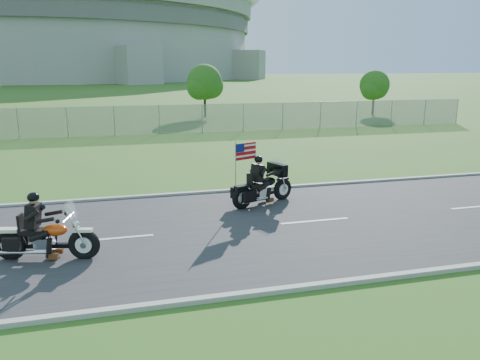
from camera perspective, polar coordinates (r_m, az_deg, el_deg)
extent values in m
plane|color=#37541A|center=(13.58, -6.70, -6.51)|extent=(420.00, 420.00, 0.00)
cube|color=#28282B|center=(13.57, -6.70, -6.43)|extent=(120.00, 8.00, 0.04)
cube|color=#9E9B93|center=(17.40, -8.53, -1.79)|extent=(120.00, 0.18, 0.12)
cube|color=#9E9B93|center=(9.90, -3.39, -14.24)|extent=(120.00, 0.18, 0.12)
cube|color=gray|center=(33.01, -20.32, 6.61)|extent=(60.00, 0.03, 2.00)
cylinder|color=#A3A099|center=(183.63, -20.84, 14.72)|extent=(130.00, 130.00, 20.00)
cylinder|color=#605E5B|center=(183.96, -21.04, 16.89)|extent=(132.00, 132.00, 4.00)
cylinder|color=#A3A099|center=(184.46, -21.21, 18.74)|extent=(134.00, 134.00, 6.00)
cylinder|color=#382316|center=(43.44, -4.30, 9.34)|extent=(0.22, 0.22, 2.52)
sphere|color=#2A5015|center=(43.33, -4.35, 11.83)|extent=(3.20, 3.20, 3.20)
sphere|color=#2A5015|center=(43.93, -3.61, 11.40)|extent=(2.40, 2.40, 2.40)
sphere|color=#2A5015|center=(42.86, -4.99, 11.19)|extent=(2.24, 2.24, 2.24)
cylinder|color=#382316|center=(47.13, 15.94, 9.04)|extent=(0.22, 0.22, 2.24)
sphere|color=#2A5015|center=(47.03, 16.07, 11.07)|extent=(2.80, 2.80, 2.80)
sphere|color=#2A5015|center=(47.69, 16.38, 10.70)|extent=(2.10, 2.10, 2.10)
sphere|color=#2A5015|center=(46.50, 15.73, 10.57)|extent=(1.96, 1.96, 1.96)
torus|color=black|center=(12.25, -18.47, -7.45)|extent=(0.81, 0.37, 0.79)
torus|color=black|center=(12.91, -26.23, -7.11)|extent=(0.81, 0.37, 0.79)
ellipsoid|color=#D8450F|center=(12.34, -21.60, -5.67)|extent=(0.66, 0.47, 0.30)
cube|color=black|center=(12.56, -23.96, -5.77)|extent=(0.64, 0.45, 0.13)
cube|color=black|center=(12.41, -23.92, -3.97)|extent=(0.35, 0.47, 0.59)
sphere|color=black|center=(12.27, -23.90, -1.93)|extent=(0.35, 0.35, 0.29)
cube|color=silver|center=(12.04, -19.91, -3.43)|extent=(0.15, 0.49, 0.43)
torus|color=black|center=(16.68, 5.20, -1.12)|extent=(0.80, 0.49, 0.79)
torus|color=black|center=(15.55, 0.26, -2.18)|extent=(0.80, 0.49, 0.79)
ellipsoid|color=black|center=(16.15, 3.47, -0.18)|extent=(0.68, 0.55, 0.30)
cube|color=black|center=(15.82, 1.94, -0.63)|extent=(0.67, 0.52, 0.13)
cube|color=black|center=(15.75, 2.10, 0.86)|extent=(0.40, 0.49, 0.59)
sphere|color=black|center=(15.69, 2.27, 2.52)|extent=(0.38, 0.38, 0.29)
cube|color=black|center=(16.33, 4.56, 1.30)|extent=(0.55, 0.88, 0.43)
cube|color=#B70C11|center=(15.56, 0.72, 3.52)|extent=(0.79, 0.35, 0.55)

